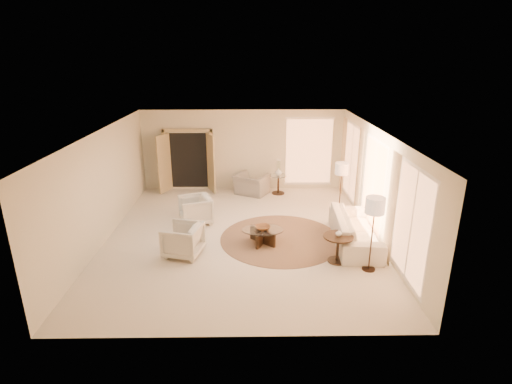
{
  "coord_description": "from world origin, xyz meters",
  "views": [
    {
      "loc": [
        0.26,
        -9.65,
        4.59
      ],
      "look_at": [
        0.4,
        0.4,
        1.1
      ],
      "focal_mm": 28.0,
      "sensor_mm": 36.0,
      "label": 1
    }
  ],
  "objects_px": {
    "side_table": "(278,182)",
    "bowl": "(263,228)",
    "floor_lamp_near": "(342,171)",
    "accent_chair": "(251,181)",
    "side_vase": "(279,172)",
    "armchair_left": "(195,209)",
    "coffee_table": "(263,234)",
    "armchair_right": "(183,238)",
    "floor_lamp_far": "(375,209)",
    "sofa": "(355,229)",
    "end_vase": "(339,233)",
    "end_table": "(338,244)"
  },
  "relations": [
    {
      "from": "sofa",
      "to": "side_table",
      "type": "distance_m",
      "value": 4.19
    },
    {
      "from": "armchair_right",
      "to": "side_table",
      "type": "relative_size",
      "value": 1.29
    },
    {
      "from": "accent_chair",
      "to": "side_vase",
      "type": "relative_size",
      "value": 4.43
    },
    {
      "from": "floor_lamp_far",
      "to": "armchair_right",
      "type": "bearing_deg",
      "value": 169.79
    },
    {
      "from": "armchair_left",
      "to": "end_vase",
      "type": "bearing_deg",
      "value": 38.13
    },
    {
      "from": "coffee_table",
      "to": "side_table",
      "type": "relative_size",
      "value": 1.92
    },
    {
      "from": "end_vase",
      "to": "floor_lamp_near",
      "type": "bearing_deg",
      "value": 77.22
    },
    {
      "from": "armchair_left",
      "to": "accent_chair",
      "type": "bearing_deg",
      "value": 127.96
    },
    {
      "from": "armchair_right",
      "to": "side_table",
      "type": "bearing_deg",
      "value": 163.19
    },
    {
      "from": "side_table",
      "to": "floor_lamp_near",
      "type": "distance_m",
      "value": 2.78
    },
    {
      "from": "side_vase",
      "to": "accent_chair",
      "type": "bearing_deg",
      "value": -178.95
    },
    {
      "from": "accent_chair",
      "to": "floor_lamp_far",
      "type": "relative_size",
      "value": 0.62
    },
    {
      "from": "armchair_left",
      "to": "coffee_table",
      "type": "height_order",
      "value": "armchair_left"
    },
    {
      "from": "armchair_left",
      "to": "accent_chair",
      "type": "distance_m",
      "value": 2.96
    },
    {
      "from": "sofa",
      "to": "floor_lamp_far",
      "type": "distance_m",
      "value": 1.74
    },
    {
      "from": "coffee_table",
      "to": "floor_lamp_far",
      "type": "xyz_separation_m",
      "value": [
        2.34,
        -1.35,
        1.22
      ]
    },
    {
      "from": "side_table",
      "to": "bowl",
      "type": "bearing_deg",
      "value": -99.66
    },
    {
      "from": "armchair_left",
      "to": "bowl",
      "type": "xyz_separation_m",
      "value": [
        1.88,
        -1.34,
        0.01
      ]
    },
    {
      "from": "end_vase",
      "to": "accent_chair",
      "type": "bearing_deg",
      "value": 112.43
    },
    {
      "from": "accent_chair",
      "to": "end_table",
      "type": "xyz_separation_m",
      "value": [
        1.97,
        -4.78,
        -0.02
      ]
    },
    {
      "from": "armchair_right",
      "to": "armchair_left",
      "type": "bearing_deg",
      "value": -168.02
    },
    {
      "from": "side_table",
      "to": "floor_lamp_near",
      "type": "xyz_separation_m",
      "value": [
        1.69,
        -1.99,
        0.98
      ]
    },
    {
      "from": "end_table",
      "to": "floor_lamp_near",
      "type": "relative_size",
      "value": 0.43
    },
    {
      "from": "armchair_right",
      "to": "side_table",
      "type": "height_order",
      "value": "armchair_right"
    },
    {
      "from": "bowl",
      "to": "side_table",
      "type": "bearing_deg",
      "value": 80.34
    },
    {
      "from": "end_table",
      "to": "side_vase",
      "type": "distance_m",
      "value": 4.93
    },
    {
      "from": "end_table",
      "to": "floor_lamp_near",
      "type": "xyz_separation_m",
      "value": [
        0.64,
        2.81,
        0.93
      ]
    },
    {
      "from": "floor_lamp_far",
      "to": "coffee_table",
      "type": "bearing_deg",
      "value": 150.08
    },
    {
      "from": "armchair_right",
      "to": "side_vase",
      "type": "bearing_deg",
      "value": 163.19
    },
    {
      "from": "side_table",
      "to": "end_vase",
      "type": "relative_size",
      "value": 4.32
    },
    {
      "from": "end_vase",
      "to": "side_table",
      "type": "bearing_deg",
      "value": 102.35
    },
    {
      "from": "accent_chair",
      "to": "side_vase",
      "type": "height_order",
      "value": "accent_chair"
    },
    {
      "from": "armchair_right",
      "to": "floor_lamp_far",
      "type": "xyz_separation_m",
      "value": [
        4.27,
        -0.77,
        1.04
      ]
    },
    {
      "from": "coffee_table",
      "to": "floor_lamp_near",
      "type": "xyz_separation_m",
      "value": [
        2.34,
        1.85,
        1.13
      ]
    },
    {
      "from": "armchair_right",
      "to": "floor_lamp_near",
      "type": "height_order",
      "value": "floor_lamp_near"
    },
    {
      "from": "side_table",
      "to": "bowl",
      "type": "xyz_separation_m",
      "value": [
        -0.65,
        -3.84,
        0.04
      ]
    },
    {
      "from": "side_table",
      "to": "side_vase",
      "type": "relative_size",
      "value": 2.75
    },
    {
      "from": "accent_chair",
      "to": "bowl",
      "type": "height_order",
      "value": "accent_chair"
    },
    {
      "from": "floor_lamp_far",
      "to": "end_vase",
      "type": "distance_m",
      "value": 1.05
    },
    {
      "from": "floor_lamp_near",
      "to": "armchair_right",
      "type": "bearing_deg",
      "value": -150.34
    },
    {
      "from": "coffee_table",
      "to": "side_table",
      "type": "bearing_deg",
      "value": 80.34
    },
    {
      "from": "end_table",
      "to": "bowl",
      "type": "height_order",
      "value": "end_table"
    },
    {
      "from": "armchair_right",
      "to": "end_vase",
      "type": "height_order",
      "value": "armchair_right"
    },
    {
      "from": "coffee_table",
      "to": "floor_lamp_near",
      "type": "distance_m",
      "value": 3.19
    },
    {
      "from": "side_table",
      "to": "coffee_table",
      "type": "bearing_deg",
      "value": -99.66
    },
    {
      "from": "armchair_left",
      "to": "side_table",
      "type": "height_order",
      "value": "armchair_left"
    },
    {
      "from": "side_table",
      "to": "side_vase",
      "type": "distance_m",
      "value": 0.38
    },
    {
      "from": "floor_lamp_near",
      "to": "bowl",
      "type": "distance_m",
      "value": 3.13
    },
    {
      "from": "armchair_right",
      "to": "coffee_table",
      "type": "relative_size",
      "value": 0.67
    },
    {
      "from": "side_vase",
      "to": "sofa",
      "type": "bearing_deg",
      "value": -66.23
    }
  ]
}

